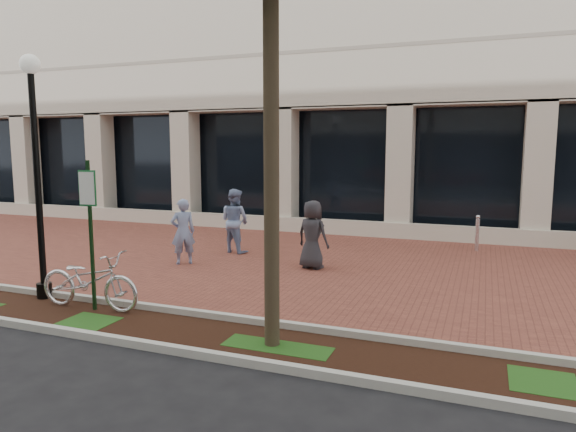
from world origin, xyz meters
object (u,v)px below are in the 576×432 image
(pedestrian_mid, at_px, (235,221))
(pedestrian_right, at_px, (312,235))
(lamppost, at_px, (36,164))
(pedestrian_left, at_px, (183,232))
(bollard, at_px, (477,233))
(locked_bicycle, at_px, (90,280))
(parking_sign, at_px, (90,217))

(pedestrian_mid, xyz_separation_m, pedestrian_right, (2.60, -1.07, -0.06))
(pedestrian_mid, bearing_deg, lamppost, 89.66)
(pedestrian_left, height_order, pedestrian_right, pedestrian_right)
(lamppost, relative_size, pedestrian_left, 2.78)
(pedestrian_right, bearing_deg, bollard, -120.23)
(locked_bicycle, xyz_separation_m, pedestrian_left, (-0.42, 3.70, 0.29))
(parking_sign, height_order, pedestrian_left, parking_sign)
(parking_sign, bearing_deg, pedestrian_right, 54.03)
(locked_bicycle, distance_m, pedestrian_left, 3.73)
(pedestrian_left, bearing_deg, pedestrian_mid, -148.01)
(pedestrian_mid, height_order, bollard, pedestrian_mid)
(pedestrian_mid, bearing_deg, locked_bicycle, 103.71)
(lamppost, height_order, pedestrian_right, lamppost)
(pedestrian_left, xyz_separation_m, pedestrian_right, (3.13, 0.69, 0.00))
(parking_sign, relative_size, lamppost, 0.58)
(locked_bicycle, relative_size, pedestrian_mid, 1.14)
(locked_bicycle, height_order, pedestrian_mid, pedestrian_mid)
(pedestrian_right, height_order, bollard, pedestrian_right)
(locked_bicycle, distance_m, pedestrian_right, 5.17)
(locked_bicycle, bearing_deg, pedestrian_left, 3.82)
(lamppost, bearing_deg, pedestrian_left, 75.59)
(pedestrian_left, distance_m, pedestrian_right, 3.21)
(parking_sign, distance_m, bollard, 10.30)
(pedestrian_left, bearing_deg, parking_sign, 56.80)
(lamppost, distance_m, pedestrian_right, 6.05)
(parking_sign, bearing_deg, pedestrian_left, 92.58)
(parking_sign, relative_size, locked_bicycle, 1.32)
(pedestrian_left, bearing_deg, lamppost, 34.37)
(parking_sign, bearing_deg, bollard, 47.01)
(parking_sign, bearing_deg, locked_bicycle, 157.08)
(parking_sign, xyz_separation_m, pedestrian_mid, (0.01, 5.49, -0.79))
(pedestrian_mid, bearing_deg, pedestrian_right, 172.56)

